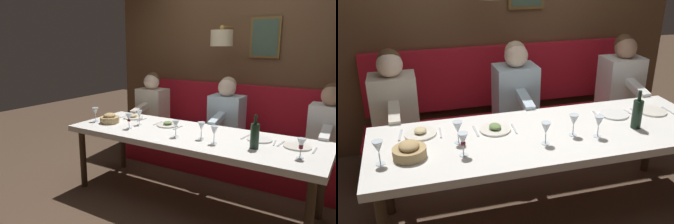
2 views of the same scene
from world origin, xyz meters
The scene contains 20 objects.
ground_plane centered at (0.00, 0.00, 0.00)m, with size 12.00×12.00×0.00m, color #4C3828.
dining_table centered at (0.00, 0.00, 0.68)m, with size 0.90×2.61×0.74m.
banquette_bench centered at (0.89, 0.00, 0.23)m, with size 0.52×2.81×0.45m, color red.
back_wall_panel centered at (1.46, 0.00, 1.37)m, with size 0.59×4.01×2.90m.
diner_nearest centered at (0.88, -1.17, 0.82)m, with size 0.60×0.40×0.79m.
diner_near centered at (0.88, -0.03, 0.82)m, with size 0.60×0.40×0.79m.
diner_middle centered at (0.88, 1.09, 0.82)m, with size 0.60×0.40×0.79m.
place_setting_0 centered at (0.15, -0.66, 0.75)m, with size 0.24×0.33×0.01m.
place_setting_1 centered at (0.14, 0.36, 0.75)m, with size 0.24×0.31×0.05m.
place_setting_2 centered at (0.12, -1.00, 0.75)m, with size 0.24×0.32×0.01m.
place_setting_3 centered at (0.22, 0.91, 0.75)m, with size 0.24×0.32×0.05m.
wine_glass_0 centered at (-0.17, 0.08, 0.86)m, with size 0.07×0.07×0.16m.
wine_glass_1 centered at (-0.10, -0.17, 0.86)m, with size 0.07×0.07×0.16m.
wine_glass_2 centered at (0.01, 0.66, 0.86)m, with size 0.07×0.07×0.16m.
wine_glass_3 centered at (-0.14, 1.19, 0.86)m, with size 0.07×0.07×0.16m.
wine_glass_4 centered at (-0.17, -0.33, 0.86)m, with size 0.07×0.07×0.16m.
wine_glass_5 centered at (-0.15, -1.07, 0.86)m, with size 0.07×0.07×0.16m.
wine_glass_6 centered at (-0.17, 0.66, 0.86)m, with size 0.07×0.07×0.16m.
wine_bottle centered at (-0.11, -0.69, 0.86)m, with size 0.08×0.08×0.30m.
bread_bowl centered at (-0.10, 1.00, 0.79)m, with size 0.22×0.22×0.12m.
Camera 1 is at (-2.74, -1.46, 1.64)m, focal length 33.89 mm.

